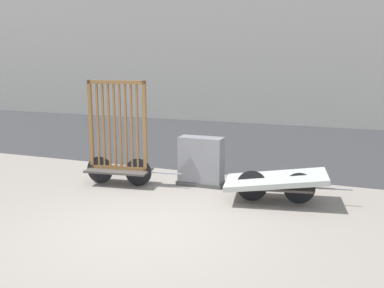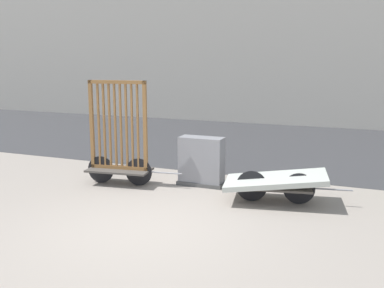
% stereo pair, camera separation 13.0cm
% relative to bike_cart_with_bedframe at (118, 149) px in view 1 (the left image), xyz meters
% --- Properties ---
extents(ground_plane, '(60.00, 60.00, 0.00)m').
position_rel_bike_cart_with_bedframe_xyz_m(ground_plane, '(1.64, -2.07, -0.77)').
color(ground_plane, gray).
extents(road_strip, '(56.00, 8.12, 0.01)m').
position_rel_bike_cart_with_bedframe_xyz_m(road_strip, '(1.64, 5.61, -0.76)').
color(road_strip, '#38383A').
rests_on(road_strip, ground_plane).
extents(bike_cart_with_bedframe, '(2.06, 0.80, 2.17)m').
position_rel_bike_cart_with_bedframe_xyz_m(bike_cart_with_bedframe, '(0.00, 0.00, 0.00)').
color(bike_cart_with_bedframe, '#4C4742').
rests_on(bike_cart_with_bedframe, ground_plane).
extents(bike_cart_with_mattress, '(2.33, 1.30, 0.59)m').
position_rel_bike_cart_with_bedframe_xyz_m(bike_cart_with_mattress, '(3.28, -0.00, -0.37)').
color(bike_cart_with_mattress, '#4C4742').
rests_on(bike_cart_with_mattress, ground_plane).
extents(utility_cabinet, '(0.97, 0.44, 1.01)m').
position_rel_bike_cart_with_bedframe_xyz_m(utility_cabinet, '(1.62, 0.58, -0.30)').
color(utility_cabinet, '#4C4C4C').
rests_on(utility_cabinet, ground_plane).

